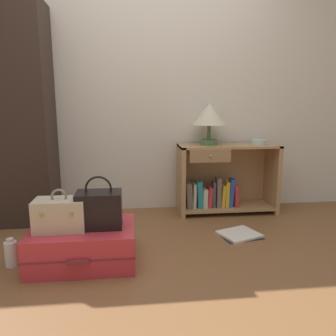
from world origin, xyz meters
TOP-DOWN VIEW (x-y plane):
  - ground_plane at (0.00, 0.00)m, footprint 9.00×9.00m
  - back_wall at (0.00, 1.50)m, footprint 6.40×0.10m
  - bookshelf at (0.75, 1.26)m, footprint 0.98×0.37m
  - table_lamp at (0.60, 1.27)m, footprint 0.32×0.32m
  - bowl at (1.09, 1.24)m, footprint 0.14×0.14m
  - suitcase_large at (-0.50, 0.29)m, footprint 0.71×0.53m
  - train_case at (-0.64, 0.26)m, footprint 0.33×0.21m
  - handbag at (-0.38, 0.28)m, footprint 0.30×0.20m
  - bottle at (-0.98, 0.29)m, footprint 0.08×0.08m
  - open_book_on_floor at (0.72, 0.63)m, footprint 0.38×0.36m

SIDE VIEW (x-z plane):
  - ground_plane at x=0.00m, z-range 0.00..0.00m
  - open_book_on_floor at x=0.72m, z-range 0.00..0.02m
  - bottle at x=-0.98m, z-range -0.01..0.19m
  - suitcase_large at x=-0.50m, z-range 0.00..0.26m
  - bookshelf at x=0.75m, z-range -0.01..0.67m
  - train_case at x=-0.64m, z-range 0.22..0.50m
  - handbag at x=-0.38m, z-range 0.21..0.56m
  - bowl at x=1.09m, z-range 0.69..0.74m
  - table_lamp at x=0.60m, z-range 0.77..1.17m
  - back_wall at x=0.00m, z-range 0.00..2.60m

